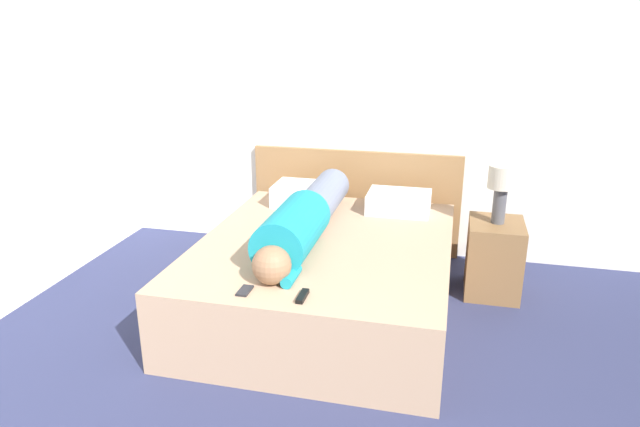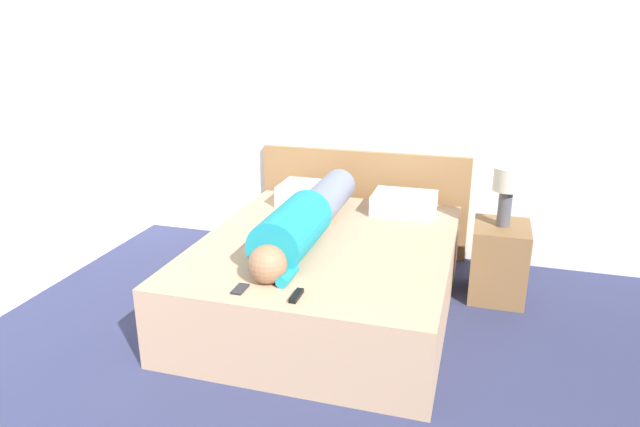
% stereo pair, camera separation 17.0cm
% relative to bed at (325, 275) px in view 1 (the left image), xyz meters
% --- Properties ---
extents(wall_back, '(5.69, 0.06, 2.60)m').
position_rel_bed_xyz_m(wall_back, '(0.10, 1.23, 1.04)').
color(wall_back, white).
rests_on(wall_back, ground_plane).
extents(bed, '(1.70, 2.06, 0.52)m').
position_rel_bed_xyz_m(bed, '(0.00, 0.00, 0.00)').
color(bed, tan).
rests_on(bed, ground_plane).
extents(headboard, '(1.82, 0.04, 0.90)m').
position_rel_bed_xyz_m(headboard, '(-0.00, 1.16, 0.19)').
color(headboard, olive).
rests_on(headboard, ground_plane).
extents(nightstand, '(0.39, 0.47, 0.56)m').
position_rel_bed_xyz_m(nightstand, '(1.17, 0.56, 0.02)').
color(nightstand, brown).
rests_on(nightstand, ground_plane).
extents(table_lamp, '(0.20, 0.20, 0.43)m').
position_rel_bed_xyz_m(table_lamp, '(1.17, 0.56, 0.59)').
color(table_lamp, '#4C4C51').
rests_on(table_lamp, nightstand).
extents(person_lying, '(0.34, 1.76, 0.34)m').
position_rel_bed_xyz_m(person_lying, '(-0.15, -0.01, 0.41)').
color(person_lying, '#936B4C').
rests_on(person_lying, bed).
extents(pillow_near_headboard, '(0.51, 0.37, 0.17)m').
position_rel_bed_xyz_m(pillow_near_headboard, '(-0.34, 0.76, 0.35)').
color(pillow_near_headboard, white).
rests_on(pillow_near_headboard, bed).
extents(pillow_second, '(0.49, 0.37, 0.15)m').
position_rel_bed_xyz_m(pillow_second, '(0.42, 0.76, 0.34)').
color(pillow_second, white).
rests_on(pillow_second, bed).
extents(tv_remote, '(0.04, 0.15, 0.02)m').
position_rel_bed_xyz_m(tv_remote, '(0.07, -0.86, 0.27)').
color(tv_remote, black).
rests_on(tv_remote, bed).
extents(cell_phone, '(0.06, 0.13, 0.01)m').
position_rel_bed_xyz_m(cell_phone, '(-0.26, -0.86, 0.27)').
color(cell_phone, black).
rests_on(cell_phone, bed).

